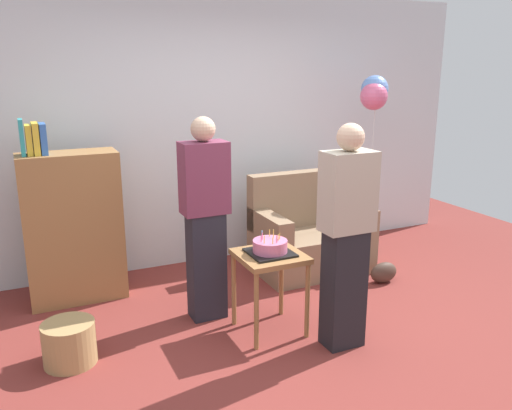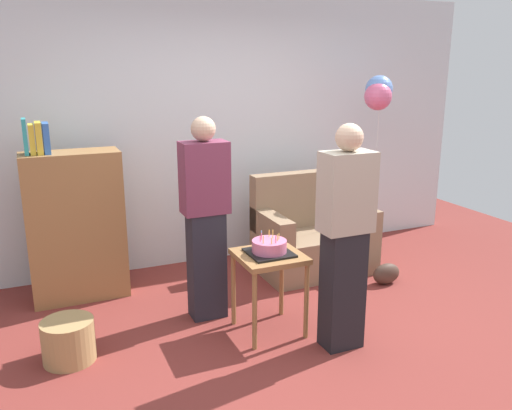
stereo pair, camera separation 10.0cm
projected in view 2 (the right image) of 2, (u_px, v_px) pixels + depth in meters
ground_plane at (303, 346)px, 3.89m from camera, size 8.00×8.00×0.00m
wall_back at (210, 131)px, 5.35m from camera, size 6.00×0.10×2.70m
couch at (312, 237)px, 5.27m from camera, size 1.10×0.70×0.96m
bookshelf at (75, 225)px, 4.55m from camera, size 0.80×0.36×1.59m
side_table at (269, 266)px, 3.98m from camera, size 0.48×0.48×0.63m
birthday_cake at (269, 247)px, 3.94m from camera, size 0.32×0.32×0.17m
person_blowing_candles at (206, 218)px, 4.15m from camera, size 0.36×0.22×1.63m
person_holding_cake at (345, 238)px, 3.69m from camera, size 0.36×0.22×1.63m
wicker_basket at (69, 341)px, 3.66m from camera, size 0.36×0.36×0.30m
handbag at (386, 274)px, 4.96m from camera, size 0.28×0.14×0.20m
balloon_bunch at (379, 93)px, 5.26m from camera, size 0.32×0.33×1.90m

